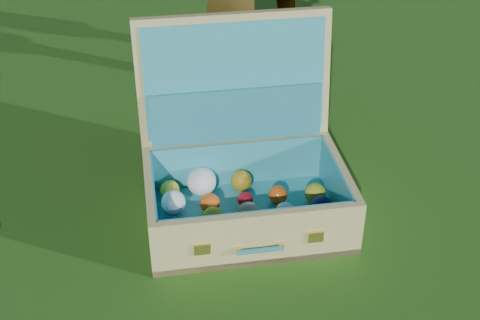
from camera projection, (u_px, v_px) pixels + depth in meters
name	position (u px, v px, depth m)	size (l,w,h in m)	color
ground	(198.00, 195.00, 2.07)	(60.00, 60.00, 0.00)	#215114
suitcase	(241.00, 164.00, 1.93)	(0.61, 0.52, 0.55)	#DBC576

